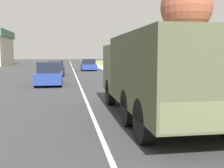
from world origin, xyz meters
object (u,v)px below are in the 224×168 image
object	(u,v)px
military_truck	(158,72)
car_second_ahead	(56,69)
car_nearest_ahead	(49,75)

from	to	relation	value
military_truck	car_second_ahead	size ratio (longest dim) A/B	1.80
car_nearest_ahead	military_truck	bearing A→B (deg)	-69.65
military_truck	car_nearest_ahead	world-z (taller)	military_truck
car_nearest_ahead	car_second_ahead	world-z (taller)	car_nearest_ahead
military_truck	car_second_ahead	bearing A→B (deg)	101.42
military_truck	car_nearest_ahead	distance (m)	11.82
car_nearest_ahead	car_second_ahead	bearing A→B (deg)	89.58
car_second_ahead	military_truck	bearing A→B (deg)	-78.58
military_truck	car_nearest_ahead	size ratio (longest dim) A/B	1.92
car_nearest_ahead	car_second_ahead	distance (m)	8.92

